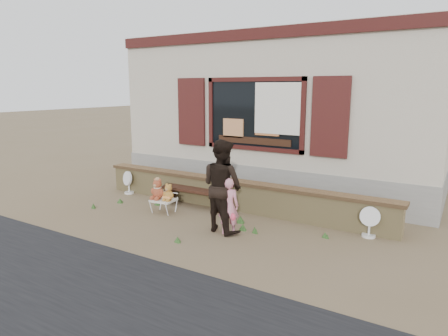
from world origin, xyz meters
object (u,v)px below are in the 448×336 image
Objects in this scene: child at (228,206)px; adult at (222,186)px; bench at (195,194)px; folding_chair at (164,201)px; teddy_bear_right at (169,192)px; teddy_bear_left at (158,188)px.

adult is (-0.19, 0.10, 0.34)m from child.
adult reaches higher than bench.
child is (1.85, -0.37, 0.27)m from folding_chair.
adult is at bearing -16.26° from teddy_bear_right.
folding_chair is at bearing -180.00° from teddy_bear_right.
child reaches higher than teddy_bear_left.
adult is at bearing -38.16° from bench.
bench is 0.89m from teddy_bear_left.
bench is 1.53× the size of child.
child is at bearing -18.25° from teddy_bear_right.
teddy_bear_left is at bearing 180.00° from folding_chair.
adult is (1.52, -0.29, 0.39)m from teddy_bear_right.
teddy_bear_right is (0.14, 0.01, 0.21)m from folding_chair.
teddy_bear_left reaches higher than teddy_bear_right.
folding_chair is 0.29m from teddy_bear_left.
teddy_bear_right is at bearing -40.87° from child.
adult is at bearing -13.79° from teddy_bear_left.
teddy_bear_right is at bearing 4.07° from adult.
adult reaches higher than child.
bench is 4.41× the size of teddy_bear_right.
bench is at bearing 60.84° from folding_chair.
teddy_bear_left is (-0.14, -0.01, 0.26)m from folding_chair.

